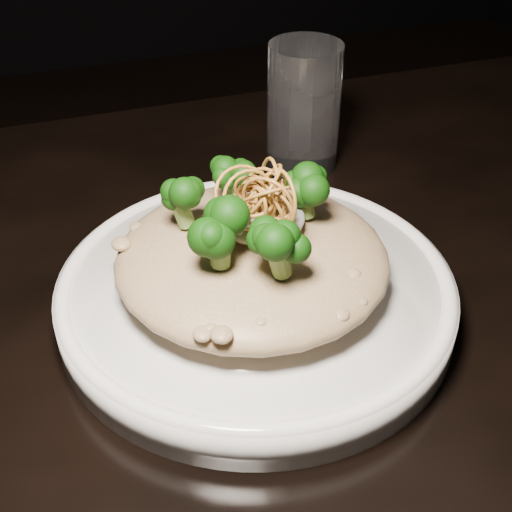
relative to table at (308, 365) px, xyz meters
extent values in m
cube|color=black|center=(0.00, 0.00, 0.06)|extent=(1.10, 0.80, 0.04)
cylinder|color=black|center=(0.48, 0.33, -0.31)|extent=(0.05, 0.05, 0.71)
cylinder|color=white|center=(-0.05, -0.01, 0.10)|extent=(0.31, 0.31, 0.03)
ellipsoid|color=brown|center=(-0.05, -0.01, 0.14)|extent=(0.21, 0.21, 0.05)
ellipsoid|color=silver|center=(-0.05, 0.00, 0.17)|extent=(0.07, 0.07, 0.02)
cylinder|color=white|center=(0.07, 0.21, 0.15)|extent=(0.10, 0.10, 0.13)
camera|label=1|loc=(-0.19, -0.41, 0.46)|focal=50.00mm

